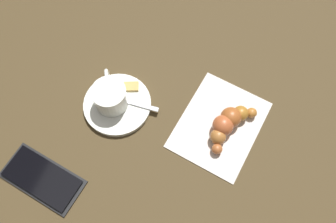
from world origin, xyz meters
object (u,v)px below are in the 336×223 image
saucer (117,104)px  teaspoon (121,99)px  cell_phone (42,178)px  espresso_cup (110,96)px  napkin (220,125)px  sugar_packet (122,87)px  croissant (228,123)px

saucer → teaspoon: 0.01m
teaspoon → cell_phone: teaspoon is taller
espresso_cup → napkin: size_ratio=0.46×
teaspoon → sugar_packet: size_ratio=1.81×
napkin → croissant: croissant is taller
teaspoon → saucer: bearing=64.3°
saucer → croissant: 0.23m
espresso_cup → sugar_packet: 0.04m
saucer → cell_phone: saucer is taller
espresso_cup → napkin: bearing=-170.6°
saucer → napkin: bearing=-170.1°
espresso_cup → sugar_packet: size_ratio=1.32×
sugar_packet → croissant: bearing=157.0°
croissant → cell_phone: 0.37m
espresso_cup → sugar_packet: bearing=-99.6°
saucer → sugar_packet: size_ratio=2.08×
napkin → sugar_packet: bearing=-0.2°
sugar_packet → napkin: 0.22m
sugar_packet → napkin: (-0.22, 0.00, -0.01)m
cell_phone → teaspoon: bearing=-109.7°
espresso_cup → croissant: bearing=-170.9°
teaspoon → espresso_cup: bearing=31.6°
croissant → sugar_packet: bearing=0.1°
espresso_cup → sugar_packet: espresso_cup is taller
saucer → cell_phone: 0.20m
espresso_cup → croissant: espresso_cup is taller
napkin → croissant: size_ratio=1.54×
cell_phone → napkin: bearing=-140.6°
saucer → napkin: 0.21m
saucer → espresso_cup: bearing=-0.0°
teaspoon → napkin: (-0.21, -0.03, -0.01)m
saucer → espresso_cup: 0.03m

